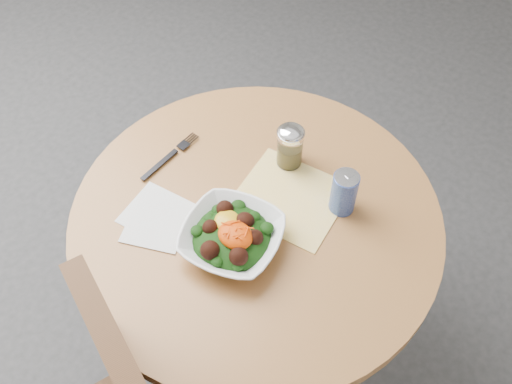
% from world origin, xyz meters
% --- Properties ---
extents(ground, '(6.00, 6.00, 0.00)m').
position_xyz_m(ground, '(0.00, 0.00, 0.00)').
color(ground, '#2F2F32').
rests_on(ground, ground).
extents(table, '(0.90, 0.90, 0.75)m').
position_xyz_m(table, '(0.00, 0.00, 0.55)').
color(table, black).
rests_on(table, ground).
extents(cloth_napkin, '(0.28, 0.26, 0.00)m').
position_xyz_m(cloth_napkin, '(0.04, 0.09, 0.75)').
color(cloth_napkin, '#EAA90C').
rests_on(cloth_napkin, table).
extents(paper_napkins, '(0.20, 0.19, 0.00)m').
position_xyz_m(paper_napkins, '(-0.18, -0.16, 0.75)').
color(paper_napkins, silver).
rests_on(paper_napkins, table).
extents(salad_bowl, '(0.27, 0.27, 0.08)m').
position_xyz_m(salad_bowl, '(0.01, -0.10, 0.78)').
color(salad_bowl, white).
rests_on(salad_bowl, table).
extents(fork, '(0.03, 0.20, 0.00)m').
position_xyz_m(fork, '(-0.29, 0.01, 0.76)').
color(fork, black).
rests_on(fork, table).
extents(spice_shaker, '(0.07, 0.07, 0.12)m').
position_xyz_m(spice_shaker, '(-0.03, 0.18, 0.81)').
color(spice_shaker, silver).
rests_on(spice_shaker, table).
extents(beverage_can, '(0.06, 0.06, 0.12)m').
position_xyz_m(beverage_can, '(0.15, 0.14, 0.81)').
color(beverage_can, navy).
rests_on(beverage_can, table).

